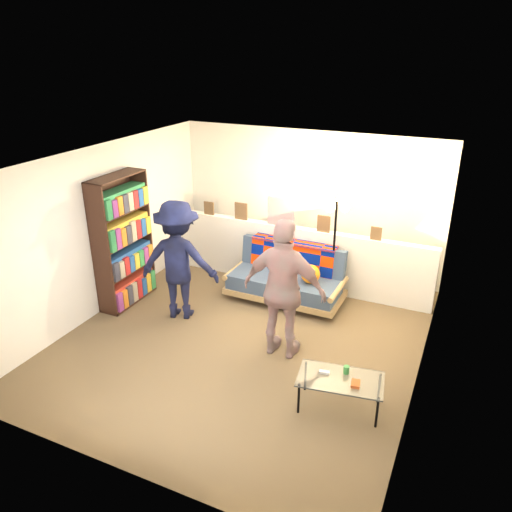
# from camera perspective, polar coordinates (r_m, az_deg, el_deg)

# --- Properties ---
(ground) EXTENTS (5.00, 5.00, 0.00)m
(ground) POSITION_cam_1_polar(r_m,az_deg,el_deg) (6.82, -1.42, -9.35)
(ground) COLOR brown
(ground) RESTS_ON ground
(room_shell) EXTENTS (4.60, 5.05, 2.45)m
(room_shell) POSITION_cam_1_polar(r_m,az_deg,el_deg) (6.49, 0.26, 5.27)
(room_shell) COLOR silver
(room_shell) RESTS_ON ground
(half_wall_ledge) EXTENTS (4.45, 0.15, 1.00)m
(half_wall_ledge) POSITION_cam_1_polar(r_m,az_deg,el_deg) (8.06, 4.15, 0.00)
(half_wall_ledge) COLOR silver
(half_wall_ledge) RESTS_ON ground
(ledge_decor) EXTENTS (2.97, 0.02, 0.45)m
(ledge_decor) POSITION_cam_1_polar(r_m,az_deg,el_deg) (7.87, 2.70, 4.75)
(ledge_decor) COLOR brown
(ledge_decor) RESTS_ON half_wall_ledge
(futon_sofa) EXTENTS (1.78, 0.88, 0.76)m
(futon_sofa) POSITION_cam_1_polar(r_m,az_deg,el_deg) (7.64, 3.62, -2.54)
(futon_sofa) COLOR #A58250
(futon_sofa) RESTS_ON ground
(bookshelf) EXTENTS (0.33, 0.98, 1.97)m
(bookshelf) POSITION_cam_1_polar(r_m,az_deg,el_deg) (7.61, -14.95, 1.21)
(bookshelf) COLOR black
(bookshelf) RESTS_ON ground
(coffee_table) EXTENTS (0.98, 0.64, 0.47)m
(coffee_table) POSITION_cam_1_polar(r_m,az_deg,el_deg) (5.56, 9.69, -13.85)
(coffee_table) COLOR black
(coffee_table) RESTS_ON ground
(floor_lamp) EXTENTS (0.37, 0.30, 1.68)m
(floor_lamp) POSITION_cam_1_polar(r_m,az_deg,el_deg) (7.34, 9.19, 3.17)
(floor_lamp) COLOR black
(floor_lamp) RESTS_ON ground
(person_left) EXTENTS (1.24, 0.91, 1.73)m
(person_left) POSITION_cam_1_polar(r_m,az_deg,el_deg) (7.06, -8.84, -0.49)
(person_left) COLOR black
(person_left) RESTS_ON ground
(person_right) EXTENTS (1.06, 0.45, 1.81)m
(person_right) POSITION_cam_1_polar(r_m,az_deg,el_deg) (6.08, 3.24, -3.90)
(person_right) COLOR #CB8385
(person_right) RESTS_ON ground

